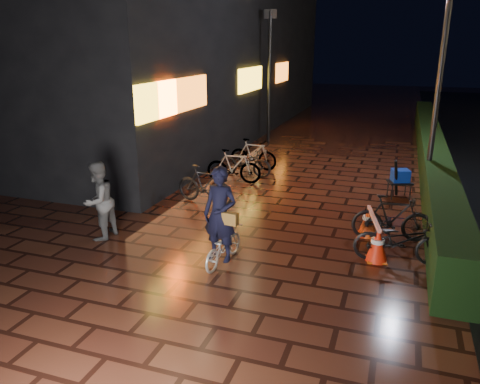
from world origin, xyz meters
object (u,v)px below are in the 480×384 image
at_px(cyclist, 222,229).
at_px(traffic_barrier, 373,232).
at_px(bystander_person, 98,201).
at_px(cart_assembly, 400,177).

xyz_separation_m(cyclist, traffic_barrier, (2.59, 1.70, -0.37)).
height_order(bystander_person, cyclist, cyclist).
relative_size(bystander_person, cart_assembly, 1.49).
bearing_deg(traffic_barrier, bystander_person, -165.71).
bearing_deg(cart_assembly, bystander_person, -140.24).
height_order(traffic_barrier, cart_assembly, cart_assembly).
relative_size(bystander_person, cyclist, 0.88).
xyz_separation_m(bystander_person, cart_assembly, (5.88, 4.89, -0.26)).
relative_size(cyclist, traffic_barrier, 1.16).
bearing_deg(cart_assembly, traffic_barrier, -97.09).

